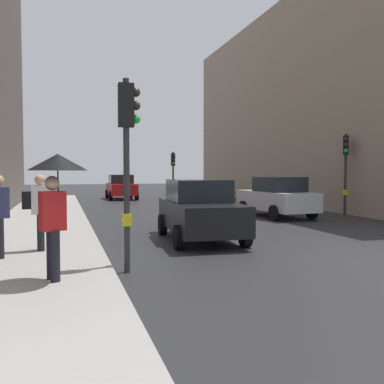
{
  "coord_description": "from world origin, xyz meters",
  "views": [
    {
      "loc": [
        -6.76,
        -8.2,
        2.01
      ],
      "look_at": [
        -2.19,
        6.84,
        1.24
      ],
      "focal_mm": 40.03,
      "sensor_mm": 36.0,
      "label": 1
    }
  ],
  "objects_px": {
    "traffic_light_mid_street": "(346,159)",
    "car_silver_hatchback": "(277,197)",
    "pedestrian_with_umbrella": "(56,181)",
    "pedestrian_with_black_backpack": "(38,208)",
    "traffic_light_far_median": "(173,167)",
    "car_dark_suv": "(200,210)",
    "car_red_sedan": "(121,187)",
    "traffic_light_near_left": "(128,140)"
  },
  "relations": [
    {
      "from": "traffic_light_mid_street",
      "to": "pedestrian_with_black_backpack",
      "type": "relative_size",
      "value": 2.09
    },
    {
      "from": "traffic_light_mid_street",
      "to": "pedestrian_with_umbrella",
      "type": "height_order",
      "value": "traffic_light_mid_street"
    },
    {
      "from": "traffic_light_mid_street",
      "to": "car_silver_hatchback",
      "type": "relative_size",
      "value": 0.86
    },
    {
      "from": "traffic_light_mid_street",
      "to": "car_red_sedan",
      "type": "height_order",
      "value": "traffic_light_mid_street"
    },
    {
      "from": "traffic_light_far_median",
      "to": "pedestrian_with_umbrella",
      "type": "distance_m",
      "value": 21.98
    },
    {
      "from": "car_silver_hatchback",
      "to": "pedestrian_with_umbrella",
      "type": "distance_m",
      "value": 13.07
    },
    {
      "from": "traffic_light_far_median",
      "to": "pedestrian_with_black_backpack",
      "type": "relative_size",
      "value": 1.88
    },
    {
      "from": "traffic_light_mid_street",
      "to": "pedestrian_with_black_backpack",
      "type": "xyz_separation_m",
      "value": [
        -12.83,
        -6.02,
        -1.39
      ]
    },
    {
      "from": "traffic_light_far_median",
      "to": "car_silver_hatchback",
      "type": "relative_size",
      "value": 0.77
    },
    {
      "from": "car_silver_hatchback",
      "to": "car_dark_suv",
      "type": "bearing_deg",
      "value": -135.93
    },
    {
      "from": "car_dark_suv",
      "to": "pedestrian_with_black_backpack",
      "type": "xyz_separation_m",
      "value": [
        -4.38,
        -1.33,
        0.29
      ]
    },
    {
      "from": "traffic_light_far_median",
      "to": "traffic_light_mid_street",
      "type": "bearing_deg",
      "value": -66.74
    },
    {
      "from": "traffic_light_mid_street",
      "to": "car_silver_hatchback",
      "type": "bearing_deg",
      "value": 174.15
    },
    {
      "from": "car_dark_suv",
      "to": "pedestrian_with_black_backpack",
      "type": "height_order",
      "value": "pedestrian_with_black_backpack"
    },
    {
      "from": "pedestrian_with_black_backpack",
      "to": "traffic_light_far_median",
      "type": "bearing_deg",
      "value": 66.32
    },
    {
      "from": "car_dark_suv",
      "to": "pedestrian_with_umbrella",
      "type": "height_order",
      "value": "pedestrian_with_umbrella"
    },
    {
      "from": "car_red_sedan",
      "to": "pedestrian_with_umbrella",
      "type": "relative_size",
      "value": 1.97
    },
    {
      "from": "pedestrian_with_umbrella",
      "to": "traffic_light_near_left",
      "type": "bearing_deg",
      "value": 32.75
    },
    {
      "from": "car_red_sedan",
      "to": "pedestrian_with_umbrella",
      "type": "bearing_deg",
      "value": -100.07
    },
    {
      "from": "pedestrian_with_black_backpack",
      "to": "traffic_light_near_left",
      "type": "bearing_deg",
      "value": -49.76
    },
    {
      "from": "traffic_light_near_left",
      "to": "pedestrian_with_black_backpack",
      "type": "relative_size",
      "value": 2.15
    },
    {
      "from": "car_silver_hatchback",
      "to": "pedestrian_with_black_backpack",
      "type": "bearing_deg",
      "value": -146.42
    },
    {
      "from": "traffic_light_far_median",
      "to": "car_red_sedan",
      "type": "relative_size",
      "value": 0.79
    },
    {
      "from": "car_dark_suv",
      "to": "car_red_sedan",
      "type": "distance_m",
      "value": 19.22
    },
    {
      "from": "traffic_light_near_left",
      "to": "pedestrian_with_black_backpack",
      "type": "height_order",
      "value": "traffic_light_near_left"
    },
    {
      "from": "car_silver_hatchback",
      "to": "car_red_sedan",
      "type": "bearing_deg",
      "value": 109.21
    },
    {
      "from": "traffic_light_near_left",
      "to": "traffic_light_mid_street",
      "type": "distance_m",
      "value": 13.72
    },
    {
      "from": "car_dark_suv",
      "to": "car_silver_hatchback",
      "type": "bearing_deg",
      "value": 44.07
    },
    {
      "from": "traffic_light_far_median",
      "to": "car_dark_suv",
      "type": "xyz_separation_m",
      "value": [
        -3.41,
        -16.43,
        -1.41
      ]
    },
    {
      "from": "traffic_light_near_left",
      "to": "pedestrian_with_umbrella",
      "type": "distance_m",
      "value": 1.77
    },
    {
      "from": "traffic_light_near_left",
      "to": "car_dark_suv",
      "type": "bearing_deg",
      "value": 52.84
    },
    {
      "from": "traffic_light_far_median",
      "to": "car_dark_suv",
      "type": "distance_m",
      "value": 16.84
    },
    {
      "from": "car_red_sedan",
      "to": "pedestrian_with_black_backpack",
      "type": "distance_m",
      "value": 21.06
    },
    {
      "from": "traffic_light_far_median",
      "to": "car_dark_suv",
      "type": "relative_size",
      "value": 0.77
    },
    {
      "from": "traffic_light_mid_street",
      "to": "pedestrian_with_umbrella",
      "type": "relative_size",
      "value": 1.73
    },
    {
      "from": "traffic_light_mid_street",
      "to": "car_silver_hatchback",
      "type": "distance_m",
      "value": 3.69
    },
    {
      "from": "traffic_light_far_median",
      "to": "pedestrian_with_black_backpack",
      "type": "height_order",
      "value": "traffic_light_far_median"
    },
    {
      "from": "traffic_light_far_median",
      "to": "traffic_light_near_left",
      "type": "distance_m",
      "value": 20.75
    },
    {
      "from": "traffic_light_far_median",
      "to": "traffic_light_near_left",
      "type": "xyz_separation_m",
      "value": [
        -6.01,
        -19.86,
        0.34
      ]
    },
    {
      "from": "traffic_light_far_median",
      "to": "traffic_light_near_left",
      "type": "height_order",
      "value": "traffic_light_near_left"
    },
    {
      "from": "traffic_light_mid_street",
      "to": "car_dark_suv",
      "type": "bearing_deg",
      "value": -150.99
    },
    {
      "from": "pedestrian_with_umbrella",
      "to": "car_silver_hatchback",
      "type": "bearing_deg",
      "value": 45.58
    }
  ]
}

